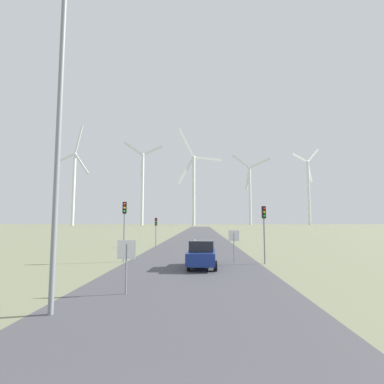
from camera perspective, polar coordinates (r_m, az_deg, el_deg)
name	(u,v)px	position (r m, az deg, el deg)	size (l,w,h in m)	color
road_surface	(197,240)	(50.05, 1.00, -9.11)	(10.00, 240.00, 0.01)	#47474C
streetlamp	(60,103)	(12.05, -23.88, 15.19)	(2.94, 0.32, 11.94)	gray
stop_sign_near	(126,256)	(13.50, -12.39, -11.88)	(0.81, 0.07, 2.28)	gray
stop_sign_far	(234,240)	(23.35, 7.98, -9.03)	(0.81, 0.07, 2.39)	gray
traffic_light_post_near_left	(124,218)	(23.68, -12.75, -4.86)	(0.28, 0.34, 4.58)	gray
traffic_light_post_near_right	(264,221)	(22.83, 13.55, -5.48)	(0.28, 0.34, 4.20)	gray
traffic_light_post_mid_left	(156,226)	(36.58, -6.88, -6.36)	(0.28, 0.33, 3.49)	gray
car_approaching	(202,254)	(20.35, 1.90, -11.73)	(2.02, 4.19, 1.83)	navy
wind_turbine_far_left	(74,181)	(229.97, -21.57, 1.93)	(31.79, 16.72, 71.73)	silver
wind_turbine_left	(142,183)	(228.77, -9.43, 1.69)	(29.00, 7.71, 62.95)	silver
wind_turbine_center	(194,183)	(208.19, 0.31, 1.76)	(31.47, 14.21, 67.29)	silver
wind_turbine_right	(250,190)	(258.51, 10.96, 0.44)	(30.95, 14.40, 61.55)	silver
wind_turbine_far_right	(308,187)	(268.66, 21.30, 0.93)	(27.26, 15.10, 65.66)	silver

